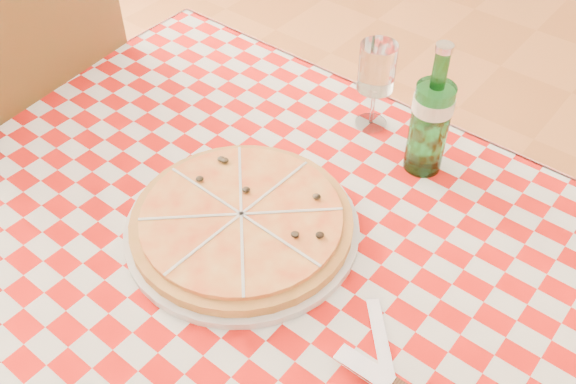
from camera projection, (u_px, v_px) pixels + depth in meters
name	position (u px, v px, depth m)	size (l,w,h in m)	color
dining_table	(275.00, 283.00, 1.09)	(1.20, 0.80, 0.75)	brown
tablecloth	(274.00, 246.00, 1.03)	(1.30, 0.90, 0.01)	#B20F0A
chair_far	(30.00, 137.00, 1.49)	(0.51, 0.51, 1.01)	brown
pizza_plate	(242.00, 221.00, 1.03)	(0.38, 0.38, 0.05)	#CE8D44
water_bottle	(432.00, 110.00, 1.07)	(0.07, 0.07, 0.25)	#186325
wine_glass	(375.00, 87.00, 1.18)	(0.07, 0.07, 0.18)	white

